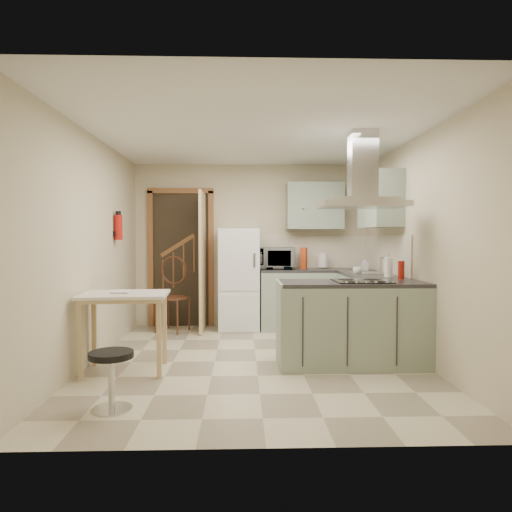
{
  "coord_description": "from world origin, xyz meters",
  "views": [
    {
      "loc": [
        -0.16,
        -5.0,
        1.37
      ],
      "look_at": [
        0.01,
        0.45,
        1.15
      ],
      "focal_mm": 32.0,
      "sensor_mm": 36.0,
      "label": 1
    }
  ],
  "objects_px": {
    "peninsula": "(352,323)",
    "microwave": "(275,258)",
    "bentwood_chair": "(173,298)",
    "stool": "(111,380)",
    "fridge": "(239,279)",
    "extractor_hood": "(362,205)",
    "drop_leaf_table": "(125,332)"
  },
  "relations": [
    {
      "from": "stool",
      "to": "microwave",
      "type": "xyz_separation_m",
      "value": [
        1.53,
        3.17,
        0.83
      ]
    },
    {
      "from": "peninsula",
      "to": "microwave",
      "type": "bearing_deg",
      "value": 109.36
    },
    {
      "from": "drop_leaf_table",
      "to": "bentwood_chair",
      "type": "relative_size",
      "value": 0.87
    },
    {
      "from": "fridge",
      "to": "extractor_hood",
      "type": "relative_size",
      "value": 1.67
    },
    {
      "from": "microwave",
      "to": "fridge",
      "type": "bearing_deg",
      "value": -178.94
    },
    {
      "from": "fridge",
      "to": "extractor_hood",
      "type": "height_order",
      "value": "extractor_hood"
    },
    {
      "from": "peninsula",
      "to": "drop_leaf_table",
      "type": "distance_m",
      "value": 2.38
    },
    {
      "from": "extractor_hood",
      "to": "drop_leaf_table",
      "type": "bearing_deg",
      "value": -175.92
    },
    {
      "from": "peninsula",
      "to": "stool",
      "type": "relative_size",
      "value": 3.3
    },
    {
      "from": "peninsula",
      "to": "stool",
      "type": "height_order",
      "value": "peninsula"
    },
    {
      "from": "extractor_hood",
      "to": "drop_leaf_table",
      "type": "relative_size",
      "value": 1.04
    },
    {
      "from": "drop_leaf_table",
      "to": "stool",
      "type": "relative_size",
      "value": 1.83
    },
    {
      "from": "bentwood_chair",
      "to": "microwave",
      "type": "height_order",
      "value": "microwave"
    },
    {
      "from": "microwave",
      "to": "bentwood_chair",
      "type": "bearing_deg",
      "value": -170.81
    },
    {
      "from": "extractor_hood",
      "to": "drop_leaf_table",
      "type": "distance_m",
      "value": 2.81
    },
    {
      "from": "peninsula",
      "to": "bentwood_chair",
      "type": "relative_size",
      "value": 1.56
    },
    {
      "from": "fridge",
      "to": "microwave",
      "type": "height_order",
      "value": "fridge"
    },
    {
      "from": "drop_leaf_table",
      "to": "peninsula",
      "type": "bearing_deg",
      "value": 0.36
    },
    {
      "from": "peninsula",
      "to": "microwave",
      "type": "distance_m",
      "value": 2.16
    },
    {
      "from": "bentwood_chair",
      "to": "extractor_hood",
      "type": "bearing_deg",
      "value": -16.71
    },
    {
      "from": "extractor_hood",
      "to": "stool",
      "type": "bearing_deg",
      "value": -152.46
    },
    {
      "from": "drop_leaf_table",
      "to": "stool",
      "type": "distance_m",
      "value": 1.06
    },
    {
      "from": "bentwood_chair",
      "to": "drop_leaf_table",
      "type": "bearing_deg",
      "value": -73.77
    },
    {
      "from": "drop_leaf_table",
      "to": "microwave",
      "type": "distance_m",
      "value": 2.8
    },
    {
      "from": "fridge",
      "to": "extractor_hood",
      "type": "xyz_separation_m",
      "value": [
        1.32,
        -1.98,
        0.97
      ]
    },
    {
      "from": "peninsula",
      "to": "microwave",
      "type": "relative_size",
      "value": 2.65
    },
    {
      "from": "fridge",
      "to": "microwave",
      "type": "bearing_deg",
      "value": -2.26
    },
    {
      "from": "drop_leaf_table",
      "to": "microwave",
      "type": "xyz_separation_m",
      "value": [
        1.69,
        2.14,
        0.66
      ]
    },
    {
      "from": "extractor_hood",
      "to": "bentwood_chair",
      "type": "height_order",
      "value": "extractor_hood"
    },
    {
      "from": "fridge",
      "to": "microwave",
      "type": "distance_m",
      "value": 0.62
    },
    {
      "from": "peninsula",
      "to": "bentwood_chair",
      "type": "height_order",
      "value": "bentwood_chair"
    },
    {
      "from": "bentwood_chair",
      "to": "stool",
      "type": "bearing_deg",
      "value": -69.04
    }
  ]
}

